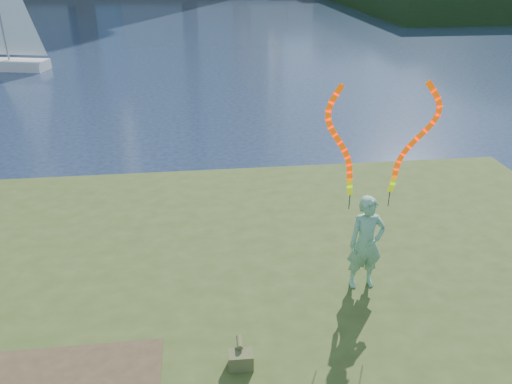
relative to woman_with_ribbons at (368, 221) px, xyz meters
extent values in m
plane|color=#19253E|center=(-3.15, 0.59, -2.19)|extent=(320.00, 320.00, 0.00)
cube|color=#39491A|center=(-3.15, -1.61, -1.79)|extent=(17.00, 15.00, 0.30)
cube|color=#39491A|center=(-3.15, -1.41, -1.54)|extent=(14.00, 12.00, 0.30)
imported|color=#19723B|center=(0.00, -0.03, -0.46)|extent=(0.70, 0.47, 1.87)
cylinder|color=black|center=(-0.36, 0.08, 0.37)|extent=(0.02, 0.02, 0.30)
cylinder|color=black|center=(0.39, 0.11, 0.37)|extent=(0.02, 0.02, 0.30)
cube|color=#4C522B|center=(-2.52, -1.87, -1.25)|extent=(0.39, 0.27, 0.28)
cylinder|color=#4C522B|center=(-2.52, -1.68, -1.07)|extent=(0.10, 0.26, 0.09)
cube|color=silver|center=(-14.30, 24.81, -1.92)|extent=(4.78, 2.52, 0.64)
camera|label=1|loc=(-2.96, -7.63, 4.44)|focal=35.00mm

